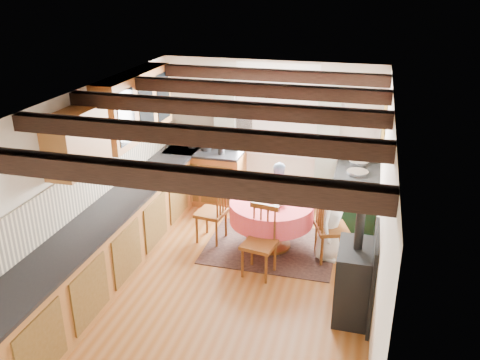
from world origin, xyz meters
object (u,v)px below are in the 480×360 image
(child_far, at_px, (278,195))
(cup, at_px, (270,199))
(chair_right, at_px, (332,226))
(aga_range, at_px, (356,195))
(chair_near, at_px, (259,242))
(chair_left, at_px, (211,210))
(dining_table, at_px, (271,225))
(child_right, at_px, (330,221))
(cast_iron_stove, at_px, (356,263))

(child_far, relative_size, cup, 9.96)
(chair_right, height_order, aga_range, chair_right)
(chair_near, height_order, child_far, child_far)
(chair_left, relative_size, chair_right, 0.95)
(dining_table, xyz_separation_m, chair_left, (-0.89, -0.01, 0.12))
(chair_right, bearing_deg, child_right, 36.06)
(chair_near, distance_m, cast_iron_stove, 1.36)
(chair_near, distance_m, chair_right, 1.07)
(cup, bearing_deg, child_far, 89.78)
(chair_left, bearing_deg, chair_near, 58.24)
(dining_table, distance_m, child_right, 0.84)
(chair_right, distance_m, child_far, 1.14)
(cast_iron_stove, bearing_deg, chair_left, 149.14)
(dining_table, height_order, chair_right, chair_right)
(dining_table, bearing_deg, aga_range, 44.96)
(chair_left, distance_m, child_right, 1.71)
(chair_left, xyz_separation_m, aga_range, (1.99, 1.11, -0.02))
(dining_table, xyz_separation_m, chair_right, (0.85, -0.09, 0.15))
(chair_right, bearing_deg, cast_iron_stove, 177.54)
(chair_right, distance_m, cup, 0.92)
(dining_table, distance_m, aga_range, 1.56)
(child_far, relative_size, child_right, 0.95)
(chair_near, xyz_separation_m, child_far, (-0.01, 1.36, 0.07))
(child_right, bearing_deg, chair_left, 97.62)
(cast_iron_stove, height_order, cup, cast_iron_stove)
(cast_iron_stove, bearing_deg, chair_right, 107.11)
(chair_near, relative_size, aga_range, 0.94)
(cast_iron_stove, relative_size, cup, 12.54)
(child_far, xyz_separation_m, child_right, (0.84, -0.70, 0.03))
(child_far, bearing_deg, chair_right, 148.30)
(dining_table, bearing_deg, chair_right, -6.19)
(dining_table, bearing_deg, cup, 166.53)
(chair_right, relative_size, cast_iron_stove, 0.74)
(chair_near, distance_m, child_far, 1.36)
(chair_right, xyz_separation_m, cast_iron_stove, (0.36, -1.17, 0.18))
(chair_near, bearing_deg, chair_right, 46.20)
(chair_left, xyz_separation_m, child_far, (0.86, 0.64, 0.06))
(chair_left, distance_m, child_far, 1.08)
(dining_table, xyz_separation_m, cast_iron_stove, (1.21, -1.27, 0.32))
(aga_range, xyz_separation_m, cup, (-1.13, -1.10, 0.30))
(chair_left, relative_size, child_right, 0.85)
(child_far, bearing_deg, cast_iron_stove, 131.00)
(chair_left, relative_size, aga_range, 0.95)
(chair_left, height_order, cup, chair_left)
(aga_range, height_order, child_right, child_right)
(child_far, height_order, child_right, child_right)
(dining_table, distance_m, chair_near, 0.73)
(chair_left, xyz_separation_m, cup, (0.86, 0.02, 0.28))
(chair_near, bearing_deg, child_far, 100.54)
(aga_range, distance_m, child_far, 1.23)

